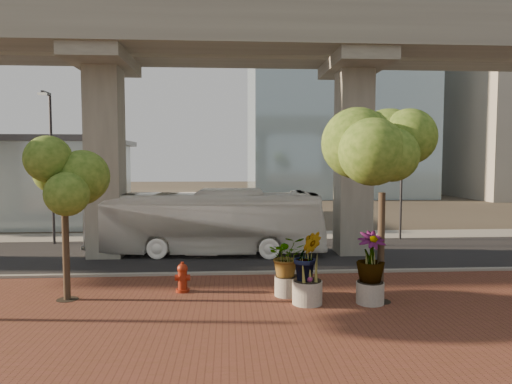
{
  "coord_description": "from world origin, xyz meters",
  "views": [
    {
      "loc": [
        -0.19,
        -20.15,
        4.66
      ],
      "look_at": [
        1.1,
        0.5,
        3.21
      ],
      "focal_mm": 32.0,
      "sensor_mm": 36.0,
      "label": 1
    }
  ],
  "objects": [
    {
      "name": "ground",
      "position": [
        0.0,
        0.0,
        0.0
      ],
      "size": [
        160.0,
        160.0,
        0.0
      ],
      "primitive_type": "plane",
      "color": "#3B342B",
      "rests_on": "ground"
    },
    {
      "name": "brick_plaza",
      "position": [
        0.0,
        -8.0,
        0.03
      ],
      "size": [
        70.0,
        13.0,
        0.06
      ],
      "primitive_type": "cube",
      "color": "brown",
      "rests_on": "ground"
    },
    {
      "name": "asphalt_road",
      "position": [
        0.0,
        2.0,
        0.02
      ],
      "size": [
        90.0,
        8.0,
        0.04
      ],
      "primitive_type": "cube",
      "color": "black",
      "rests_on": "ground"
    },
    {
      "name": "curb_strip",
      "position": [
        0.0,
        -2.0,
        0.08
      ],
      "size": [
        70.0,
        0.25,
        0.16
      ],
      "primitive_type": "cube",
      "color": "gray",
      "rests_on": "ground"
    },
    {
      "name": "far_sidewalk",
      "position": [
        0.0,
        7.5,
        0.03
      ],
      "size": [
        90.0,
        3.0,
        0.06
      ],
      "primitive_type": "cube",
      "color": "gray",
      "rests_on": "ground"
    },
    {
      "name": "transit_viaduct",
      "position": [
        0.0,
        2.0,
        7.29
      ],
      "size": [
        72.0,
        5.6,
        12.4
      ],
      "color": "gray",
      "rests_on": "ground"
    },
    {
      "name": "transit_bus",
      "position": [
        -1.2,
        2.22,
        1.6
      ],
      "size": [
        11.62,
        3.44,
        3.2
      ],
      "primitive_type": "imported",
      "rotation": [
        0.0,
        0.0,
        1.51
      ],
      "color": "white",
      "rests_on": "ground"
    },
    {
      "name": "fire_hydrant",
      "position": [
        -1.78,
        -4.34,
        0.57
      ],
      "size": [
        0.53,
        0.47,
        1.05
      ],
      "color": "maroon",
      "rests_on": "ground"
    },
    {
      "name": "planter_front",
      "position": [
        1.81,
        -5.0,
        1.31
      ],
      "size": [
        1.87,
        1.87,
        2.06
      ],
      "color": "#9E9A8F",
      "rests_on": "ground"
    },
    {
      "name": "planter_right",
      "position": [
        4.37,
        -6.02,
        1.47
      ],
      "size": [
        2.17,
        2.17,
        2.32
      ],
      "color": "#ACA69B",
      "rests_on": "ground"
    },
    {
      "name": "planter_left",
      "position": [
        2.34,
        -5.93,
        1.49
      ],
      "size": [
        2.14,
        2.14,
        2.35
      ],
      "color": "gray",
      "rests_on": "ground"
    },
    {
      "name": "street_tree_near_west",
      "position": [
        -5.5,
        -5.01,
        4.01
      ],
      "size": [
        2.98,
        2.98,
        5.33
      ],
      "color": "#423625",
      "rests_on": "ground"
    },
    {
      "name": "street_tree_near_east",
      "position": [
        4.75,
        -5.86,
        4.66
      ],
      "size": [
        3.6,
        3.6,
        6.26
      ],
      "color": "#423625",
      "rests_on": "ground"
    },
    {
      "name": "streetlamp_west",
      "position": [
        -9.8,
        5.39,
        4.81
      ],
      "size": [
        0.41,
        1.19,
        8.25
      ],
      "color": "#2A292E",
      "rests_on": "ground"
    },
    {
      "name": "streetlamp_east",
      "position": [
        9.9,
        5.63,
        4.36
      ],
      "size": [
        0.37,
        1.08,
        7.46
      ],
      "color": "#28292D",
      "rests_on": "ground"
    }
  ]
}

